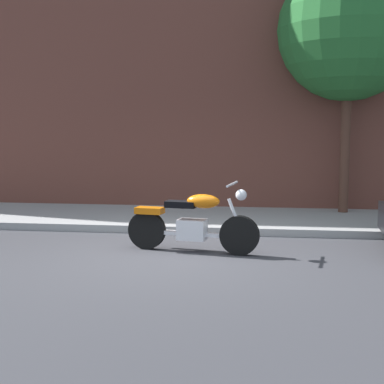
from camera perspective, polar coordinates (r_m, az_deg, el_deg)
name	(u,v)px	position (r m, az deg, el deg)	size (l,w,h in m)	color
ground_plane	(174,256)	(8.13, -1.98, -6.89)	(60.00, 60.00, 0.00)	#38383D
sidewalk	(197,219)	(11.04, 0.58, -2.88)	(22.72, 2.68, 0.14)	#979797
building_facade	(206,29)	(12.67, 1.50, 17.09)	(22.72, 0.50, 8.39)	brown
motorcycle	(192,224)	(8.33, 0.00, -3.40)	(2.11, 0.75, 1.11)	black
street_tree	(349,30)	(12.00, 16.46, 16.30)	(2.96, 2.96, 5.46)	#533328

